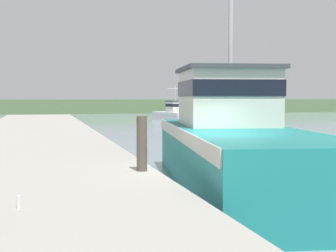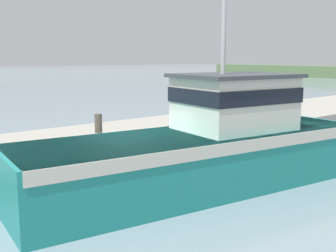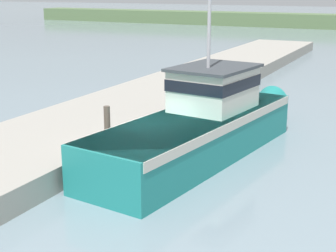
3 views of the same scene
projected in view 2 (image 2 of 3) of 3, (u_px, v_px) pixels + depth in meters
The scene contains 4 objects.
ground_plane at pixel (127, 189), 13.04m from camera, with size 320.00×320.00×0.00m, color gray.
dock_pier at pixel (63, 152), 16.19m from camera, with size 5.92×80.00×0.89m, color #A39E93.
fishing_boat_main at pixel (214, 145), 13.25m from camera, with size 4.79×13.70×9.88m.
mooring_post at pixel (99, 133), 14.09m from camera, with size 0.25×0.25×1.29m, color #51473D.
Camera 2 is at (10.38, -7.15, 4.07)m, focal length 45.00 mm.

